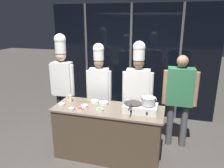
{
  "coord_description": "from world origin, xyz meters",
  "views": [
    {
      "loc": [
        0.99,
        -3.24,
        2.37
      ],
      "look_at": [
        0.0,
        0.25,
        1.27
      ],
      "focal_mm": 35.0,
      "sensor_mm": 36.0,
      "label": 1
    }
  ],
  "objects_px": {
    "serving_spoon_slotted": "(86,101)",
    "chef_head": "(62,76)",
    "stock_pot": "(149,101)",
    "prep_bowl_bell_pepper": "(80,109)",
    "prep_bowl_shrimp": "(84,106)",
    "prep_bowl_scallions": "(100,110)",
    "prep_bowl_rice": "(95,101)",
    "frying_pan": "(133,102)",
    "person_guest": "(180,93)",
    "chef_sous": "(99,82)",
    "chef_line": "(138,86)",
    "portable_stove": "(141,108)",
    "prep_bowl_chicken": "(62,104)",
    "prep_bowl_soy_glaze": "(70,99)",
    "prep_bowl_garlic": "(104,103)",
    "prep_bowl_noodles": "(71,109)",
    "squeeze_bottle_oil": "(70,98)"
  },
  "relations": [
    {
      "from": "serving_spoon_slotted",
      "to": "chef_head",
      "type": "height_order",
      "value": "chef_head"
    },
    {
      "from": "stock_pot",
      "to": "prep_bowl_bell_pepper",
      "type": "height_order",
      "value": "stock_pot"
    },
    {
      "from": "prep_bowl_shrimp",
      "to": "chef_head",
      "type": "height_order",
      "value": "chef_head"
    },
    {
      "from": "prep_bowl_scallions",
      "to": "prep_bowl_rice",
      "type": "height_order",
      "value": "prep_bowl_rice"
    },
    {
      "from": "frying_pan",
      "to": "person_guest",
      "type": "height_order",
      "value": "person_guest"
    },
    {
      "from": "chef_sous",
      "to": "chef_line",
      "type": "relative_size",
      "value": 0.96
    },
    {
      "from": "prep_bowl_scallions",
      "to": "prep_bowl_rice",
      "type": "relative_size",
      "value": 0.8
    },
    {
      "from": "portable_stove",
      "to": "prep_bowl_bell_pepper",
      "type": "xyz_separation_m",
      "value": [
        -0.96,
        -0.24,
        -0.04
      ]
    },
    {
      "from": "prep_bowl_chicken",
      "to": "person_guest",
      "type": "distance_m",
      "value": 2.12
    },
    {
      "from": "portable_stove",
      "to": "prep_bowl_soy_glaze",
      "type": "height_order",
      "value": "portable_stove"
    },
    {
      "from": "chef_line",
      "to": "prep_bowl_bell_pepper",
      "type": "bearing_deg",
      "value": 38.9
    },
    {
      "from": "frying_pan",
      "to": "prep_bowl_scallions",
      "type": "xyz_separation_m",
      "value": [
        -0.52,
        -0.17,
        -0.12
      ]
    },
    {
      "from": "portable_stove",
      "to": "frying_pan",
      "type": "height_order",
      "value": "frying_pan"
    },
    {
      "from": "stock_pot",
      "to": "serving_spoon_slotted",
      "type": "xyz_separation_m",
      "value": [
        -1.13,
        0.16,
        -0.19
      ]
    },
    {
      "from": "prep_bowl_garlic",
      "to": "chef_line",
      "type": "bearing_deg",
      "value": 40.42
    },
    {
      "from": "frying_pan",
      "to": "prep_bowl_noodles",
      "type": "relative_size",
      "value": 5.38
    },
    {
      "from": "prep_bowl_rice",
      "to": "serving_spoon_slotted",
      "type": "xyz_separation_m",
      "value": [
        -0.17,
        0.02,
        -0.02
      ]
    },
    {
      "from": "prep_bowl_noodles",
      "to": "person_guest",
      "type": "height_order",
      "value": "person_guest"
    },
    {
      "from": "prep_bowl_shrimp",
      "to": "chef_sous",
      "type": "relative_size",
      "value": 0.06
    },
    {
      "from": "prep_bowl_soy_glaze",
      "to": "serving_spoon_slotted",
      "type": "relative_size",
      "value": 0.52
    },
    {
      "from": "person_guest",
      "to": "chef_sous",
      "type": "bearing_deg",
      "value": -1.37
    },
    {
      "from": "prep_bowl_noodles",
      "to": "person_guest",
      "type": "distance_m",
      "value": 1.95
    },
    {
      "from": "squeeze_bottle_oil",
      "to": "prep_bowl_scallions",
      "type": "height_order",
      "value": "squeeze_bottle_oil"
    },
    {
      "from": "prep_bowl_soy_glaze",
      "to": "prep_bowl_noodles",
      "type": "xyz_separation_m",
      "value": [
        0.24,
        -0.43,
        0.0
      ]
    },
    {
      "from": "prep_bowl_scallions",
      "to": "frying_pan",
      "type": "bearing_deg",
      "value": 18.05
    },
    {
      "from": "prep_bowl_noodles",
      "to": "person_guest",
      "type": "relative_size",
      "value": 0.05
    },
    {
      "from": "frying_pan",
      "to": "prep_bowl_scallions",
      "type": "bearing_deg",
      "value": -161.95
    },
    {
      "from": "prep_bowl_garlic",
      "to": "prep_bowl_noodles",
      "type": "height_order",
      "value": "prep_bowl_garlic"
    },
    {
      "from": "prep_bowl_shrimp",
      "to": "prep_bowl_rice",
      "type": "height_order",
      "value": "prep_bowl_rice"
    },
    {
      "from": "person_guest",
      "to": "stock_pot",
      "type": "bearing_deg",
      "value": 51.98
    },
    {
      "from": "prep_bowl_soy_glaze",
      "to": "chef_line",
      "type": "relative_size",
      "value": 0.07
    },
    {
      "from": "frying_pan",
      "to": "prep_bowl_shrimp",
      "type": "distance_m",
      "value": 0.83
    },
    {
      "from": "prep_bowl_chicken",
      "to": "prep_bowl_noodles",
      "type": "bearing_deg",
      "value": -30.3
    },
    {
      "from": "prep_bowl_bell_pepper",
      "to": "prep_bowl_garlic",
      "type": "bearing_deg",
      "value": 49.52
    },
    {
      "from": "portable_stove",
      "to": "prep_bowl_rice",
      "type": "bearing_deg",
      "value": 170.76
    },
    {
      "from": "prep_bowl_soy_glaze",
      "to": "prep_bowl_noodles",
      "type": "bearing_deg",
      "value": -61.24
    },
    {
      "from": "chef_head",
      "to": "chef_sous",
      "type": "height_order",
      "value": "chef_head"
    },
    {
      "from": "frying_pan",
      "to": "chef_sous",
      "type": "relative_size",
      "value": 0.27
    },
    {
      "from": "prep_bowl_noodles",
      "to": "prep_bowl_chicken",
      "type": "relative_size",
      "value": 0.88
    },
    {
      "from": "prep_bowl_soy_glaze",
      "to": "portable_stove",
      "type": "bearing_deg",
      "value": -6.78
    },
    {
      "from": "portable_stove",
      "to": "prep_bowl_rice",
      "type": "distance_m",
      "value": 0.85
    },
    {
      "from": "stock_pot",
      "to": "prep_bowl_scallions",
      "type": "bearing_deg",
      "value": -167.24
    },
    {
      "from": "serving_spoon_slotted",
      "to": "stock_pot",
      "type": "bearing_deg",
      "value": -7.81
    },
    {
      "from": "prep_bowl_garlic",
      "to": "prep_bowl_scallions",
      "type": "bearing_deg",
      "value": -84.87
    },
    {
      "from": "prep_bowl_bell_pepper",
      "to": "prep_bowl_scallions",
      "type": "relative_size",
      "value": 0.94
    },
    {
      "from": "portable_stove",
      "to": "serving_spoon_slotted",
      "type": "xyz_separation_m",
      "value": [
        -1.01,
        0.16,
        -0.05
      ]
    },
    {
      "from": "prep_bowl_scallions",
      "to": "prep_bowl_chicken",
      "type": "distance_m",
      "value": 0.72
    },
    {
      "from": "portable_stove",
      "to": "squeeze_bottle_oil",
      "type": "distance_m",
      "value": 1.28
    },
    {
      "from": "prep_bowl_garlic",
      "to": "chef_head",
      "type": "height_order",
      "value": "chef_head"
    },
    {
      "from": "prep_bowl_rice",
      "to": "chef_line",
      "type": "xyz_separation_m",
      "value": [
        0.7,
        0.42,
        0.22
      ]
    }
  ]
}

